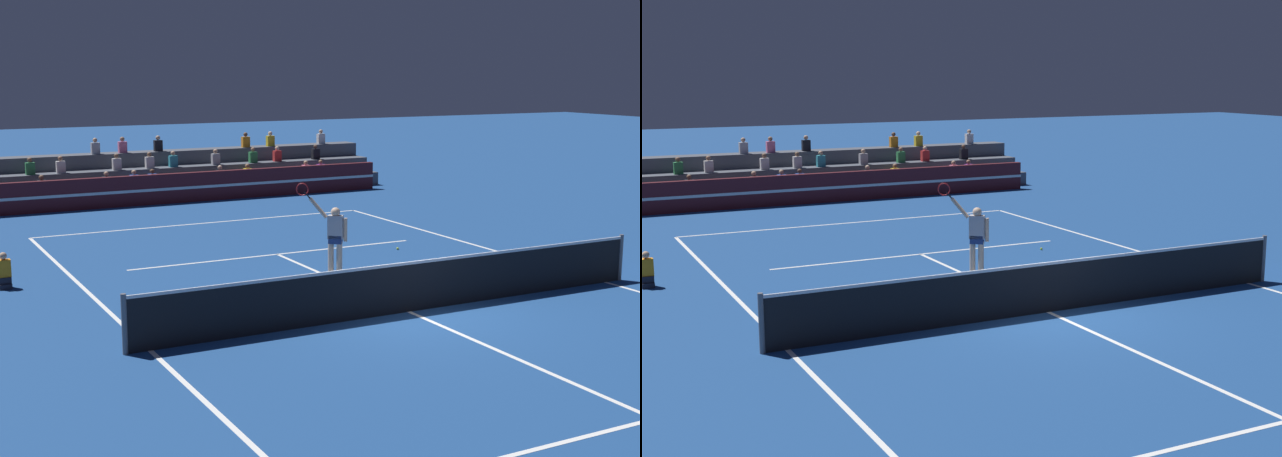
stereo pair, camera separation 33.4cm
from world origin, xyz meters
The scene contains 8 objects.
ground_plane centered at (0.00, 0.00, 0.00)m, with size 120.00×120.00×0.00m, color navy.
court_lines centered at (0.00, 0.00, 0.00)m, with size 11.10×23.90×0.01m.
tennis_net centered at (0.00, 0.00, 0.54)m, with size 12.00×0.10×1.10m.
sponsor_banner_wall centered at (0.00, 16.52, 0.55)m, with size 18.00×0.26×1.10m.
bleacher_stand centered at (0.01, 19.05, 0.65)m, with size 19.65×2.85×2.28m.
ball_kid_courtside centered at (-7.09, 5.94, 0.33)m, with size 0.30×0.36×0.84m.
tennis_player centered at (0.07, 3.36, 0.98)m, with size 1.04×0.90×2.34m.
tennis_ball centered at (3.21, 5.44, 0.03)m, with size 0.07×0.07×0.07m, color #C6DB33.
Camera 1 is at (-9.90, -14.90, 5.01)m, focal length 50.00 mm.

